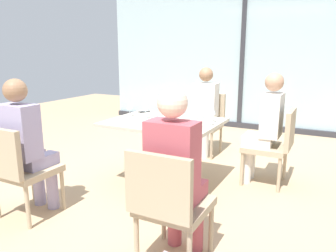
{
  "coord_description": "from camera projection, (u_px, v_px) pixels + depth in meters",
  "views": [
    {
      "loc": [
        1.68,
        -3.13,
        1.48
      ],
      "look_at": [
        0.0,
        0.1,
        0.65
      ],
      "focal_mm": 35.0,
      "sensor_mm": 36.0,
      "label": 1
    }
  ],
  "objects": [
    {
      "name": "wine_glass_4",
      "position": [
        146.0,
        107.0,
        3.73
      ],
      "size": [
        0.07,
        0.07,
        0.18
      ],
      "color": "silver",
      "rests_on": "dining_table_main"
    },
    {
      "name": "person_far_right",
      "position": [
        266.0,
        123.0,
        3.63
      ],
      "size": [
        0.39,
        0.34,
        1.26
      ],
      "color": "silver",
      "rests_on": "ground_plane"
    },
    {
      "name": "wine_glass_2",
      "position": [
        210.0,
        113.0,
        3.35
      ],
      "size": [
        0.07,
        0.07,
        0.18
      ],
      "color": "silver",
      "rests_on": "dining_table_main"
    },
    {
      "name": "wine_glass_1",
      "position": [
        129.0,
        105.0,
        3.86
      ],
      "size": [
        0.07,
        0.07,
        0.18
      ],
      "color": "silver",
      "rests_on": "dining_table_main"
    },
    {
      "name": "chair_near_window",
      "position": [
        206.0,
        120.0,
        4.82
      ],
      "size": [
        0.46,
        0.51,
        0.87
      ],
      "color": "tan",
      "rests_on": "ground_plane"
    },
    {
      "name": "person_front_right",
      "position": [
        176.0,
        168.0,
        2.25
      ],
      "size": [
        0.34,
        0.39,
        1.26
      ],
      "color": "#B24C56",
      "rests_on": "ground_plane"
    },
    {
      "name": "ground_plane",
      "position": [
        164.0,
        182.0,
        3.79
      ],
      "size": [
        12.0,
        12.0,
        0.0
      ],
      "primitive_type": "plane",
      "color": "tan"
    },
    {
      "name": "cell_phone_on_table",
      "position": [
        144.0,
        112.0,
        4.15
      ],
      "size": [
        0.12,
        0.16,
        0.01
      ],
      "primitive_type": "cube",
      "rotation": [
        0.0,
        0.0,
        -0.37
      ],
      "color": "black",
      "rests_on": "dining_table_main"
    },
    {
      "name": "wine_glass_3",
      "position": [
        213.0,
        110.0,
        3.53
      ],
      "size": [
        0.07,
        0.07,
        0.18
      ],
      "color": "silver",
      "rests_on": "dining_table_main"
    },
    {
      "name": "chair_far_right",
      "position": [
        275.0,
        142.0,
        3.63
      ],
      "size": [
        0.5,
        0.46,
        0.87
      ],
      "color": "tan",
      "rests_on": "ground_plane"
    },
    {
      "name": "wine_glass_0",
      "position": [
        195.0,
        108.0,
        3.64
      ],
      "size": [
        0.07,
        0.07,
        0.18
      ],
      "color": "silver",
      "rests_on": "dining_table_main"
    },
    {
      "name": "dining_table_main",
      "position": [
        164.0,
        137.0,
        3.67
      ],
      "size": [
        1.21,
        0.96,
        0.73
      ],
      "color": "#BCB29E",
      "rests_on": "ground_plane"
    },
    {
      "name": "wine_glass_5",
      "position": [
        202.0,
        107.0,
        3.74
      ],
      "size": [
        0.07,
        0.07,
        0.18
      ],
      "color": "silver",
      "rests_on": "dining_table_main"
    },
    {
      "name": "coffee_cup",
      "position": [
        191.0,
        121.0,
        3.38
      ],
      "size": [
        0.08,
        0.08,
        0.09
      ],
      "primitive_type": "cylinder",
      "color": "white",
      "rests_on": "dining_table_main"
    },
    {
      "name": "wine_glass_6",
      "position": [
        166.0,
        117.0,
        3.17
      ],
      "size": [
        0.07,
        0.07,
        0.18
      ],
      "color": "silver",
      "rests_on": "dining_table_main"
    },
    {
      "name": "window_wall_backdrop",
      "position": [
        242.0,
        66.0,
        6.28
      ],
      "size": [
        5.79,
        0.1,
        2.7
      ],
      "color": "#9FB7BC",
      "rests_on": "ground_plane"
    },
    {
      "name": "chair_front_right",
      "position": [
        169.0,
        201.0,
        2.2
      ],
      "size": [
        0.46,
        0.5,
        0.87
      ],
      "color": "tan",
      "rests_on": "ground_plane"
    },
    {
      "name": "person_near_window",
      "position": [
        204.0,
        107.0,
        4.68
      ],
      "size": [
        0.34,
        0.39,
        1.26
      ],
      "color": "silver",
      "rests_on": "ground_plane"
    },
    {
      "name": "person_front_left",
      "position": [
        26.0,
        141.0,
        2.92
      ],
      "size": [
        0.34,
        0.39,
        1.26
      ],
      "color": "#9E93B7",
      "rests_on": "ground_plane"
    },
    {
      "name": "chair_front_left",
      "position": [
        18.0,
        166.0,
        2.87
      ],
      "size": [
        0.46,
        0.5,
        0.87
      ],
      "color": "tan",
      "rests_on": "ground_plane"
    }
  ]
}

